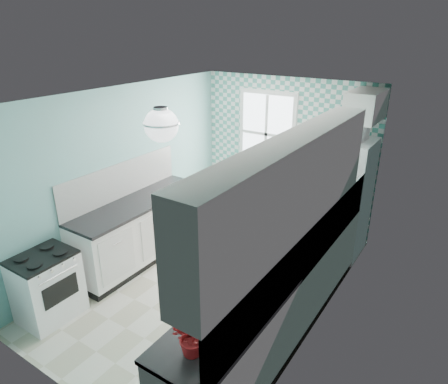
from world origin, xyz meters
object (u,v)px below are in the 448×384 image
Objects in this scene: sink at (319,224)px; fruit_bowl at (213,331)px; potted_plant at (194,337)px; fridge at (340,197)px; microwave at (348,129)px; stove at (47,286)px; ceiling_light at (161,125)px.

sink is 2.09× the size of fruit_bowl.
sink is at bearing 89.91° from potted_plant.
potted_plant is (0.09, -3.67, 0.21)m from fridge.
stove is at bearing 58.38° from microwave.
ceiling_light is at bearing 144.50° from fruit_bowl.
ceiling_light reaches higher than potted_plant.
sink is (0.09, -1.10, 0.05)m from fridge.
stove is at bearing -145.88° from ceiling_light.
fruit_bowl is at bearing 94.19° from microwave.
sink reaches higher than fruit_bowl.
fridge is 1.02m from microwave.
stove is 1.52× the size of sink.
stove is at bearing -123.90° from fridge.
fruit_bowl is 0.28m from potted_plant.
microwave reaches higher than sink.
microwave reaches higher than fruit_bowl.
microwave reaches higher than potted_plant.
fridge is 3.68m from potted_plant.
fridge is at bearing 91.41° from potted_plant.
potted_plant is at bearing -88.52° from sink.
potted_plant is 0.63× the size of microwave.
fruit_bowl is 0.81× the size of potted_plant.
fruit_bowl is at bearing -88.08° from fridge.
fridge reaches higher than potted_plant.
microwave is (0.00, 0.00, 1.02)m from fridge.
sink is 2.33m from fruit_bowl.
microwave is at bearing 66.65° from ceiling_light.
ceiling_light reaches higher than fruit_bowl.
fridge is 4.12m from stove.
fridge reaches higher than fruit_bowl.
stove is at bearing 173.10° from potted_plant.
sink reaches higher than potted_plant.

